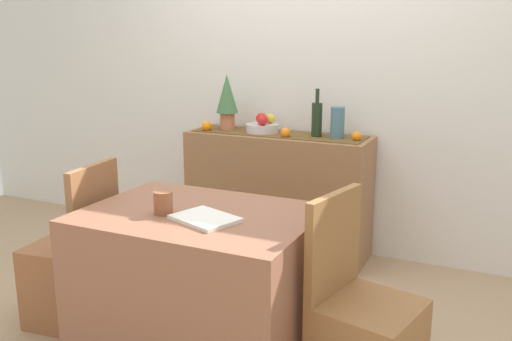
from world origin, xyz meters
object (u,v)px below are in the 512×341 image
Objects in this scene: coffee_cup at (163,203)px; chair_near_window at (74,276)px; wine_bottle at (317,119)px; ceramic_vase at (337,123)px; dining_table at (200,285)px; fruit_bowl at (262,128)px; potted_plant at (227,99)px; sideboard_console at (278,194)px; open_book at (205,219)px.

chair_near_window is at bearing 172.29° from coffee_cup.
chair_near_window is at bearing -122.34° from wine_bottle.
dining_table is (-0.24, -1.41, -0.61)m from ceramic_vase.
wine_bottle is at bearing 0.00° from fruit_bowl.
potted_plant reaches higher than chair_near_window.
ceramic_vase is at bearing 0.00° from sideboard_console.
open_book is at bearing -5.95° from chair_near_window.
wine_bottle is (0.28, 0.00, 0.56)m from sideboard_console.
potted_plant reaches higher than open_book.
open_book is 0.31× the size of chair_near_window.
dining_table is at bearing 154.03° from open_book.
potted_plant is 3.76× the size of coffee_cup.
open_book is at bearing -90.04° from wine_bottle.
coffee_cup is 0.12× the size of chair_near_window.
coffee_cup is at bearing -7.71° from chair_near_window.
dining_table is at bearing 33.51° from coffee_cup.
sideboard_console is at bearing -180.00° from wine_bottle.
chair_near_window is (-1.04, -1.41, -0.72)m from ceramic_vase.
fruit_bowl is at bearing 70.86° from chair_near_window.
chair_near_window is (-0.49, -1.41, -0.64)m from fruit_bowl.
fruit_bowl is 0.71× the size of wine_bottle.
wine_bottle is 0.69m from potted_plant.
chair_near_window is (-0.61, -1.41, -0.17)m from sideboard_console.
fruit_bowl is 1.55m from dining_table.
sideboard_console is at bearing 97.73° from dining_table.
fruit_bowl is at bearing 180.00° from sideboard_console.
sideboard_console is 0.49m from fruit_bowl.
coffee_cup is at bearing -103.81° from ceramic_vase.
open_book reaches higher than dining_table.
chair_near_window is at bearing -166.25° from open_book.
coffee_cup is (0.18, -1.50, -0.12)m from fruit_bowl.
coffee_cup is at bearing -73.01° from potted_plant.
coffee_cup is (-0.22, -1.50, -0.21)m from wine_bottle.
open_book is at bearing -45.67° from dining_table.
ceramic_vase reaches higher than fruit_bowl.
open_book is (0.40, -1.50, -0.16)m from fruit_bowl.
sideboard_console is 0.63m from wine_bottle.
potted_plant is (-0.40, 0.00, 0.67)m from sideboard_console.
coffee_cup is at bearing -83.19° from fruit_bowl.
chair_near_window is (-0.67, 0.09, -0.53)m from coffee_cup.
open_book is (0.28, -1.50, 0.31)m from sideboard_console.
ceramic_vase is 1.89m from chair_near_window.
sideboard_console is 1.55m from coffee_cup.
potted_plant is at bearing 180.00° from fruit_bowl.
wine_bottle is 1.53m from open_book.
wine_bottle reaches higher than open_book.
coffee_cup is (0.46, -1.50, -0.31)m from potted_plant.
chair_near_window reaches higher than coffee_cup.
potted_plant is (-0.83, 0.00, 0.12)m from ceramic_vase.
ceramic_vase is 0.76× the size of open_book.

